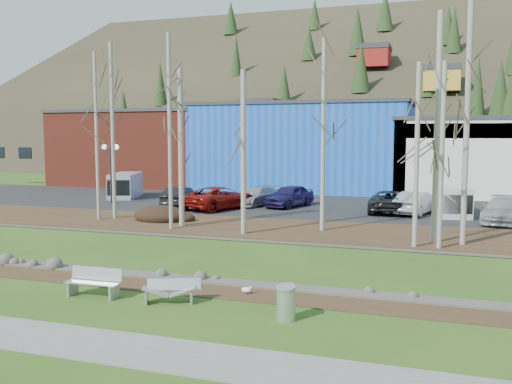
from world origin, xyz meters
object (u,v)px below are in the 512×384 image
(bench_intact, at_px, (94,282))
(van_grey, at_px, (125,186))
(seagull, at_px, (247,290))
(street_lamp, at_px, (110,157))
(litter_bin, at_px, (286,304))
(car_2, at_px, (256,196))
(van_white, at_px, (452,201))
(car_5, at_px, (388,201))
(car_3, at_px, (289,196))
(car_0, at_px, (180,197))
(car_4, at_px, (416,203))
(car_6, at_px, (502,210))
(car_1, at_px, (220,198))
(bench_damaged, at_px, (171,291))

(bench_intact, xyz_separation_m, van_grey, (-14.21, 24.89, 0.67))
(seagull, distance_m, street_lamp, 26.40)
(litter_bin, relative_size, car_2, 0.20)
(bench_intact, relative_size, car_2, 0.40)
(van_white, relative_size, van_grey, 0.93)
(car_5, bearing_deg, bench_intact, 69.15)
(car_3, height_order, van_white, van_white)
(car_0, relative_size, car_5, 0.83)
(car_2, bearing_deg, car_3, 13.10)
(car_4, xyz_separation_m, car_6, (4.98, -1.99, -0.02))
(seagull, bearing_deg, car_0, 113.49)
(car_1, bearing_deg, car_2, -99.94)
(litter_bin, xyz_separation_m, car_4, (2.33, 22.73, 0.42))
(car_2, bearing_deg, litter_bin, -55.16)
(street_lamp, bearing_deg, car_1, 12.59)
(car_2, bearing_deg, van_white, 9.99)
(bench_intact, distance_m, car_5, 23.93)
(van_grey, bearing_deg, car_4, -23.91)
(bench_intact, xyz_separation_m, bench_damaged, (2.72, 0.15, -0.09))
(car_4, bearing_deg, bench_intact, 83.41)
(street_lamp, distance_m, car_3, 13.66)
(litter_bin, height_order, seagull, litter_bin)
(bench_intact, xyz_separation_m, van_white, (11.18, 22.60, 0.62))
(seagull, height_order, car_1, car_1)
(bench_damaged, relative_size, car_6, 0.35)
(bench_intact, relative_size, litter_bin, 2.02)
(car_0, xyz_separation_m, car_4, (16.19, 1.52, 0.03))
(litter_bin, height_order, car_5, car_5)
(car_0, height_order, car_3, car_3)
(bench_damaged, xyz_separation_m, car_1, (-6.82, 20.60, 0.55))
(car_4, relative_size, van_grey, 0.92)
(seagull, xyz_separation_m, street_lamp, (-17.71, 19.26, 3.47))
(street_lamp, xyz_separation_m, van_grey, (-1.18, 3.82, -2.50))
(litter_bin, distance_m, car_5, 23.15)
(seagull, bearing_deg, car_3, 93.39)
(bench_intact, distance_m, car_3, 23.54)
(seagull, relative_size, car_2, 0.09)
(car_2, xyz_separation_m, car_6, (16.35, -3.15, 0.05))
(litter_bin, distance_m, car_3, 24.73)
(van_white, height_order, van_grey, van_grey)
(car_6, height_order, van_grey, van_grey)
(litter_bin, xyz_separation_m, car_3, (-6.51, 23.85, 0.46))
(car_6, bearing_deg, car_5, 169.94)
(car_3, bearing_deg, street_lamp, -153.09)
(bench_intact, relative_size, bench_damaged, 1.07)
(street_lamp, height_order, car_4, street_lamp)
(car_3, distance_m, car_6, 14.17)
(car_6, bearing_deg, car_0, -171.86)
(bench_intact, distance_m, car_1, 21.16)
(seagull, xyz_separation_m, car_0, (-11.90, 19.09, 0.70))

